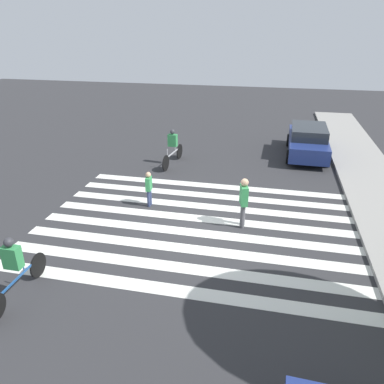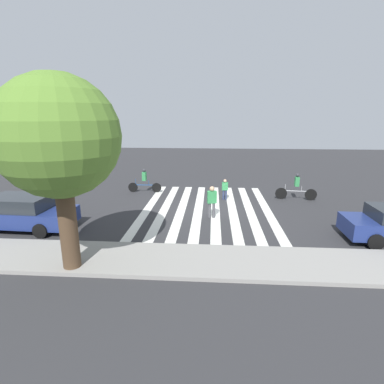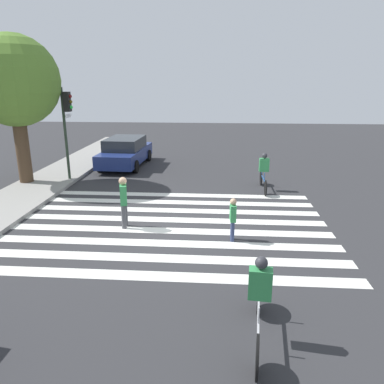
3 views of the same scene
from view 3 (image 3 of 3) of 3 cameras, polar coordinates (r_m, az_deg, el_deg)
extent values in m
plane|color=#2D2D30|center=(12.12, -3.19, -5.06)|extent=(60.00, 60.00, 0.00)
cube|color=silver|center=(9.18, -5.80, -12.62)|extent=(0.46, 10.00, 0.01)
cube|color=silver|center=(10.00, -4.88, -10.00)|extent=(0.46, 10.00, 0.01)
cube|color=silver|center=(10.84, -4.12, -7.79)|extent=(0.46, 10.00, 0.01)
cube|color=silver|center=(11.69, -3.47, -5.89)|extent=(0.46, 10.00, 0.01)
cube|color=silver|center=(12.55, -2.92, -4.25)|extent=(0.46, 10.00, 0.01)
cube|color=silver|center=(13.43, -2.44, -2.82)|extent=(0.46, 10.00, 0.01)
cube|color=silver|center=(14.31, -2.02, -1.57)|extent=(0.46, 10.00, 0.01)
cube|color=silver|center=(15.20, -1.65, -0.46)|extent=(0.46, 10.00, 0.01)
cylinder|color=#283828|center=(17.74, -18.70, 8.10)|extent=(0.12, 0.12, 4.20)
cube|color=black|center=(17.52, -18.51, 12.91)|extent=(0.32, 0.26, 0.84)
cube|color=silver|center=(17.56, -18.32, 10.97)|extent=(0.60, 0.02, 0.16)
sphere|color=#590F0F|center=(17.45, -18.08, 13.70)|extent=(0.15, 0.15, 0.15)
sphere|color=#59470F|center=(17.46, -18.01, 12.95)|extent=(0.15, 0.15, 0.15)
sphere|color=#26D83F|center=(17.47, -17.94, 12.19)|extent=(0.15, 0.15, 0.15)
cylinder|color=#4C3826|center=(17.98, -24.36, 5.74)|extent=(0.58, 0.58, 3.05)
sphere|color=#567F2D|center=(17.74, -25.53, 15.07)|extent=(3.77, 3.77, 3.77)
cylinder|color=#4C4C51|center=(11.91, -10.36, -3.72)|extent=(0.15, 0.15, 0.78)
cylinder|color=#4C4C51|center=(12.09, -10.12, -3.38)|extent=(0.15, 0.15, 0.78)
cube|color=#338C4C|center=(11.78, -10.41, -0.36)|extent=(0.49, 0.31, 0.62)
sphere|color=tan|center=(11.66, -10.52, 1.66)|extent=(0.24, 0.24, 0.24)
cylinder|color=navy|center=(10.88, 6.18, -6.02)|extent=(0.11, 0.11, 0.61)
cylinder|color=navy|center=(11.03, 6.16, -5.70)|extent=(0.11, 0.11, 0.61)
cube|color=#338C4C|center=(10.76, 6.26, -3.18)|extent=(0.36, 0.18, 0.48)
sphere|color=tan|center=(10.65, 6.32, -1.48)|extent=(0.19, 0.19, 0.19)
cylinder|color=black|center=(16.86, 10.47, 2.11)|extent=(0.64, 0.05, 0.64)
cylinder|color=black|center=(15.32, 11.14, 0.60)|extent=(0.64, 0.05, 0.64)
cube|color=#1E4C8C|center=(16.05, 10.82, 2.00)|extent=(1.37, 0.05, 0.04)
cylinder|color=#1E4C8C|center=(15.74, 10.97, 2.30)|extent=(0.03, 0.03, 0.32)
cylinder|color=#1E4C8C|center=(16.58, 10.61, 3.19)|extent=(0.03, 0.03, 0.40)
cube|color=#338C4C|center=(15.91, 10.94, 4.07)|extent=(0.24, 0.40, 0.55)
sphere|color=#333338|center=(15.83, 11.01, 5.46)|extent=(0.22, 0.22, 0.22)
cylinder|color=black|center=(7.85, 10.08, -15.35)|extent=(0.71, 0.12, 0.71)
cylinder|color=black|center=(6.43, 9.91, -23.59)|extent=(0.71, 0.12, 0.71)
cube|color=#B2B2B7|center=(7.01, 10.09, -17.77)|extent=(1.48, 0.19, 0.04)
cylinder|color=#B2B2B7|center=(6.67, 10.14, -18.11)|extent=(0.03, 0.03, 0.32)
cylinder|color=#B2B2B7|center=(7.46, 10.22, -13.67)|extent=(0.03, 0.03, 0.40)
cube|color=#338C4C|center=(6.70, 10.35, -13.56)|extent=(0.28, 0.42, 0.55)
sphere|color=#333338|center=(6.51, 10.54, -10.56)|extent=(0.22, 0.22, 0.22)
cube|color=navy|center=(20.56, -10.09, 5.56)|extent=(4.81, 2.08, 0.69)
cube|color=#23282D|center=(20.45, -10.18, 7.32)|extent=(2.67, 1.85, 0.59)
cylinder|color=black|center=(22.26, -11.31, 5.59)|extent=(0.65, 0.23, 0.64)
cylinder|color=black|center=(21.78, -6.62, 5.56)|extent=(0.65, 0.23, 0.64)
cylinder|color=black|center=(19.55, -13.86, 3.90)|extent=(0.65, 0.23, 0.64)
cylinder|color=black|center=(18.99, -8.58, 3.84)|extent=(0.65, 0.23, 0.64)
camera|label=1|loc=(21.85, -5.78, 20.36)|focal=35.00mm
camera|label=2|loc=(20.50, -55.43, 11.52)|focal=28.00mm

